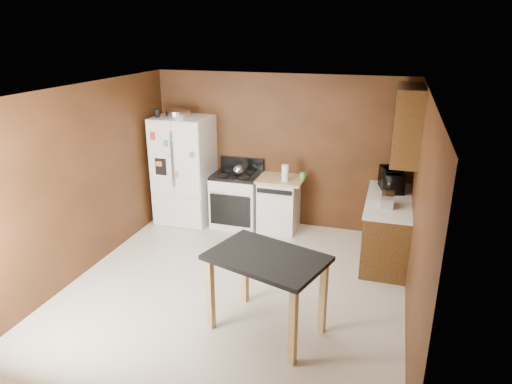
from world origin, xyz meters
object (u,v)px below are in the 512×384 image
at_px(roasting_pan, 178,113).
at_px(island, 267,268).
at_px(dishwasher, 279,203).
at_px(gas_range, 237,199).
at_px(kettle, 238,170).
at_px(toaster, 388,200).
at_px(refrigerator, 184,170).
at_px(pen_cup, 157,113).
at_px(paper_towel, 285,173).
at_px(microwave, 391,181).
at_px(green_canister, 302,176).

bearing_deg(roasting_pan, island, -49.25).
bearing_deg(dishwasher, gas_range, -178.06).
xyz_separation_m(kettle, island, (1.20, -2.56, -0.22)).
bearing_deg(roasting_pan, toaster, -12.21).
height_order(roasting_pan, kettle, roasting_pan).
xyz_separation_m(refrigerator, gas_range, (0.91, 0.06, -0.44)).
height_order(kettle, island, kettle).
bearing_deg(pen_cup, paper_towel, 2.51).
height_order(kettle, dishwasher, kettle).
xyz_separation_m(pen_cup, toaster, (3.68, -0.58, -0.87)).
relative_size(microwave, dishwasher, 0.59).
height_order(green_canister, microwave, microwave).
bearing_deg(microwave, refrigerator, 75.49).
relative_size(pen_cup, toaster, 0.51).
relative_size(dishwasher, island, 0.64).
relative_size(kettle, gas_range, 0.15).
distance_m(kettle, green_canister, 1.04).
xyz_separation_m(green_canister, toaster, (1.33, -0.87, 0.05)).
distance_m(pen_cup, microwave, 3.80).
xyz_separation_m(toaster, island, (-1.16, -1.85, -0.23)).
height_order(kettle, green_canister, kettle).
height_order(kettle, gas_range, gas_range).
xyz_separation_m(kettle, microwave, (2.38, -0.00, 0.06)).
relative_size(gas_range, dishwasher, 1.24).
relative_size(pen_cup, island, 0.10).
bearing_deg(gas_range, pen_cup, -171.42).
distance_m(roasting_pan, kettle, 1.34).
bearing_deg(paper_towel, kettle, 177.93).
bearing_deg(roasting_pan, green_canister, 3.80).
relative_size(pen_cup, green_canister, 1.30).
distance_m(pen_cup, paper_towel, 2.28).
xyz_separation_m(toaster, microwave, (0.03, 0.70, 0.05)).
xyz_separation_m(green_canister, dishwasher, (-0.36, -0.07, -0.49)).
distance_m(paper_towel, toaster, 1.71).
distance_m(paper_towel, gas_range, 1.01).
distance_m(kettle, refrigerator, 0.97).
bearing_deg(microwave, paper_towel, 76.65).
bearing_deg(roasting_pan, refrigerator, -15.88).
bearing_deg(refrigerator, microwave, -0.20).
xyz_separation_m(roasting_pan, refrigerator, (0.06, -0.02, -0.95)).
bearing_deg(paper_towel, green_canister, 38.92).
height_order(dishwasher, island, island).
distance_m(roasting_pan, refrigerator, 0.95).
xyz_separation_m(gas_range, island, (1.26, -2.63, 0.30)).
relative_size(paper_towel, refrigerator, 0.14).
xyz_separation_m(toaster, gas_range, (-2.41, 0.78, -0.53)).
distance_m(roasting_pan, paper_towel, 1.99).
bearing_deg(roasting_pan, microwave, -0.49).
xyz_separation_m(paper_towel, island, (0.41, -2.53, -0.25)).
relative_size(green_canister, refrigerator, 0.06).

